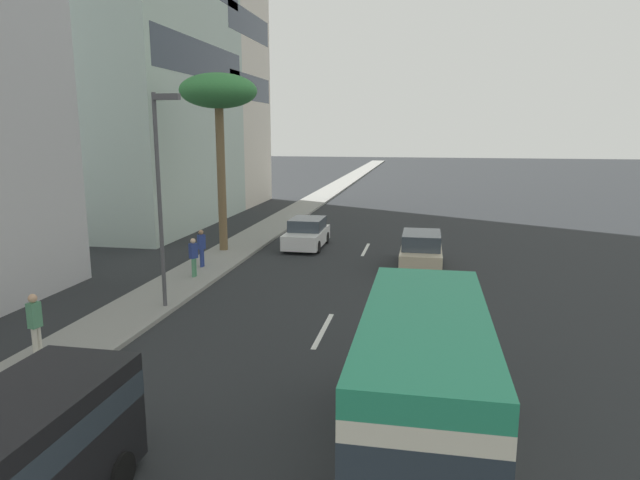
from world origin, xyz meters
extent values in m
plane|color=#26282B|center=(31.50, 0.00, 0.00)|extent=(198.00, 198.00, 0.00)
cube|color=gray|center=(31.50, 6.73, 0.07)|extent=(162.00, 2.50, 0.15)
cube|color=silver|center=(13.67, 0.00, 0.01)|extent=(3.20, 0.16, 0.01)
cube|color=silver|center=(26.10, 0.00, 0.01)|extent=(3.20, 0.16, 0.01)
cube|color=black|center=(3.71, 2.97, 1.21)|extent=(4.66, 1.93, 2.02)
cube|color=#2D3842|center=(3.71, 2.97, 1.66)|extent=(4.67, 1.93, 0.49)
cylinder|color=black|center=(5.10, 2.05, 0.36)|extent=(0.72, 0.24, 0.72)
cylinder|color=black|center=(5.10, 3.88, 0.36)|extent=(0.72, 0.24, 0.72)
cube|color=silver|center=(7.03, -3.13, 1.39)|extent=(6.59, 2.27, 2.31)
cube|color=#268C66|center=(7.03, -3.13, 2.76)|extent=(6.59, 2.27, 0.44)
cube|color=#28333D|center=(7.03, -3.13, 1.83)|extent=(6.60, 2.27, 0.77)
cylinder|color=black|center=(8.94, -2.06, 0.42)|extent=(0.84, 0.26, 0.84)
cylinder|color=black|center=(8.94, -4.21, 0.42)|extent=(0.84, 0.26, 0.84)
cube|color=white|center=(26.11, 3.22, 0.56)|extent=(4.16, 1.86, 0.77)
cube|color=#38424C|center=(26.32, 3.22, 1.26)|extent=(2.29, 1.71, 0.63)
cylinder|color=black|center=(24.82, 2.36, 0.32)|extent=(0.64, 0.22, 0.64)
cylinder|color=black|center=(24.82, 4.07, 0.32)|extent=(0.64, 0.22, 0.64)
cylinder|color=black|center=(27.40, 2.36, 0.32)|extent=(0.64, 0.22, 0.64)
cylinder|color=black|center=(27.40, 4.07, 0.32)|extent=(0.64, 0.22, 0.64)
cube|color=beige|center=(22.57, -2.93, 0.60)|extent=(4.52, 1.83, 0.84)
cube|color=#38424C|center=(22.34, -2.93, 1.36)|extent=(2.49, 1.68, 0.69)
cylinder|color=black|center=(23.97, -2.09, 0.32)|extent=(0.64, 0.22, 0.64)
cylinder|color=black|center=(23.97, -3.77, 0.32)|extent=(0.64, 0.22, 0.64)
cylinder|color=black|center=(21.17, -2.09, 0.32)|extent=(0.64, 0.22, 0.64)
cylinder|color=black|center=(21.17, -3.77, 0.32)|extent=(0.64, 0.22, 0.64)
cylinder|color=navy|center=(20.27, 6.83, 0.56)|extent=(0.14, 0.14, 0.82)
cylinder|color=navy|center=(20.43, 6.83, 0.56)|extent=(0.14, 0.14, 0.82)
cube|color=navy|center=(20.35, 6.83, 1.30)|extent=(0.39, 0.38, 0.65)
sphere|color=#9E7251|center=(20.35, 6.83, 1.74)|extent=(0.22, 0.22, 0.22)
cylinder|color=#4C8C66|center=(18.55, 6.48, 0.55)|extent=(0.14, 0.14, 0.80)
cylinder|color=#4C8C66|center=(18.71, 6.48, 0.55)|extent=(0.14, 0.14, 0.80)
cube|color=navy|center=(18.63, 6.48, 1.27)|extent=(0.39, 0.35, 0.63)
sphere|color=beige|center=(18.63, 6.48, 1.70)|extent=(0.22, 0.22, 0.22)
cylinder|color=beige|center=(9.65, 7.17, 0.59)|extent=(0.14, 0.14, 0.88)
cylinder|color=beige|center=(9.81, 7.17, 0.59)|extent=(0.14, 0.14, 0.88)
cube|color=#4C8C66|center=(9.73, 7.17, 1.38)|extent=(0.35, 0.27, 0.70)
sphere|color=tan|center=(9.73, 7.17, 1.85)|extent=(0.24, 0.24, 0.24)
cylinder|color=brown|center=(24.06, 7.19, 3.87)|extent=(0.43, 0.43, 7.43)
ellipsoid|color=#388442|center=(24.06, 7.19, 8.16)|extent=(3.81, 3.81, 1.72)
cylinder|color=#4C4C51|center=(14.69, 5.88, 3.81)|extent=(0.14, 0.14, 7.33)
cube|color=#4C4C51|center=(14.69, 5.43, 7.33)|extent=(0.24, 0.90, 0.20)
cube|color=#2D3847|center=(31.64, 11.03, 10.60)|extent=(13.90, 0.08, 2.21)
cube|color=#2D3847|center=(41.44, 11.03, 9.57)|extent=(10.00, 0.08, 1.99)
cube|color=#2D3847|center=(41.44, 11.03, 14.36)|extent=(10.00, 0.08, 1.99)
camera|label=1|loc=(-2.85, -3.05, 6.25)|focal=31.29mm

